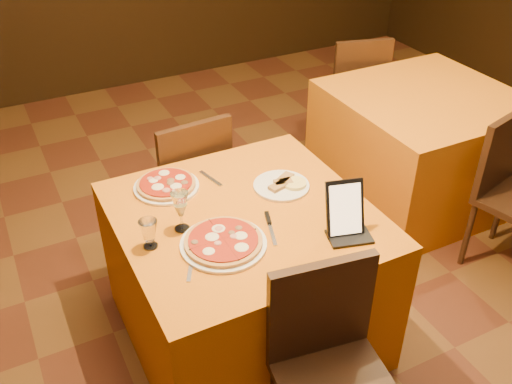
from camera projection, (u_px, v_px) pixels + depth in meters
name	position (u px, v px, depth m)	size (l,w,h in m)	color
floor	(343.00, 316.00, 3.04)	(6.00, 7.00, 0.01)	#5E2D19
main_table	(245.00, 276.00, 2.74)	(1.10, 1.10, 0.75)	#CC6A0D
side_table	(420.00, 147.00, 3.78)	(1.10, 1.10, 0.75)	orange
chair_main_far	(184.00, 182.00, 3.29)	(0.40, 0.40, 0.91)	black
chair_side_far	(350.00, 90.00, 4.34)	(0.44, 0.44, 0.91)	black
pizza_near	(223.00, 243.00, 2.34)	(0.36, 0.36, 0.03)	white
pizza_far	(166.00, 185.00, 2.69)	(0.31, 0.31, 0.03)	white
cutlet_dish	(281.00, 185.00, 2.70)	(0.27, 0.27, 0.03)	white
wine_glass	(181.00, 211.00, 2.38)	(0.09, 0.09, 0.19)	#FDFD90
water_glass	(149.00, 234.00, 2.30)	(0.07, 0.07, 0.13)	white
tablet	(345.00, 208.00, 2.36)	(0.16, 0.01, 0.24)	black
knife	(271.00, 231.00, 2.42)	(0.20, 0.02, 0.01)	#A6A6AC
fork_near	(190.00, 269.00, 2.22)	(0.14, 0.02, 0.01)	silver
fork_far	(211.00, 178.00, 2.76)	(0.17, 0.02, 0.01)	silver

